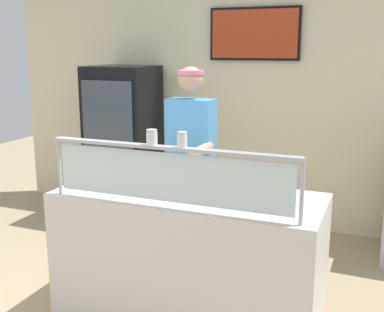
% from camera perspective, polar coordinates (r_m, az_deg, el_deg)
% --- Properties ---
extents(ground_plane, '(12.00, 12.00, 0.00)m').
position_cam_1_polar(ground_plane, '(4.16, 3.01, -14.64)').
color(ground_plane, tan).
rests_on(ground_plane, ground).
extents(shop_rear_unit, '(6.20, 0.13, 2.70)m').
position_cam_1_polar(shop_rear_unit, '(5.23, 8.80, 6.54)').
color(shop_rear_unit, beige).
rests_on(shop_rear_unit, ground).
extents(serving_counter, '(1.80, 0.75, 0.95)m').
position_cam_1_polar(serving_counter, '(3.43, -0.42, -12.08)').
color(serving_counter, silver).
rests_on(serving_counter, ground).
extents(sneeze_guard, '(1.62, 0.06, 0.38)m').
position_cam_1_polar(sneeze_guard, '(2.91, -2.79, -1.46)').
color(sneeze_guard, '#B2B5BC').
rests_on(sneeze_guard, serving_counter).
extents(pizza_tray, '(0.50, 0.50, 0.04)m').
position_cam_1_polar(pizza_tray, '(3.40, -3.86, -3.42)').
color(pizza_tray, '#9EA0A8').
rests_on(pizza_tray, serving_counter).
extents(pizza_server, '(0.12, 0.29, 0.01)m').
position_cam_1_polar(pizza_server, '(3.36, -3.37, -3.23)').
color(pizza_server, '#ADAFB7').
rests_on(pizza_server, pizza_tray).
extents(parmesan_shaker, '(0.07, 0.07, 0.10)m').
position_cam_1_polar(parmesan_shaker, '(2.92, -4.74, 2.10)').
color(parmesan_shaker, white).
rests_on(parmesan_shaker, sneeze_guard).
extents(pepper_flake_shaker, '(0.06, 0.06, 0.09)m').
position_cam_1_polar(pepper_flake_shaker, '(2.84, -1.16, 1.82)').
color(pepper_flake_shaker, white).
rests_on(pepper_flake_shaker, sneeze_guard).
extents(worker_figure, '(0.41, 0.50, 1.76)m').
position_cam_1_polar(worker_figure, '(4.03, -0.11, -0.26)').
color(worker_figure, '#23232D').
rests_on(worker_figure, ground).
extents(drink_fridge, '(0.70, 0.64, 1.71)m').
position_cam_1_polar(drink_fridge, '(5.45, -8.08, 1.43)').
color(drink_fridge, black).
rests_on(drink_fridge, ground).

